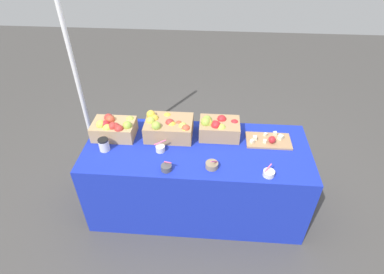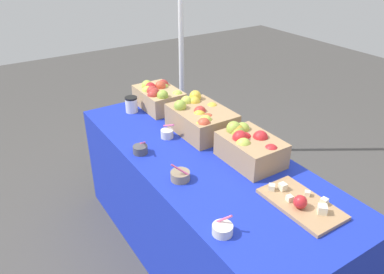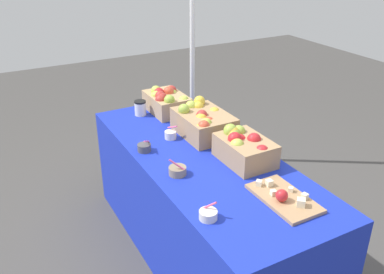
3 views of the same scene
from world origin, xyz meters
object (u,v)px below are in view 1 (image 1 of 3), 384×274
apple_crate_left (114,128)px  apple_crate_middle (169,127)px  sample_bowl_extra (160,148)px  sample_bowl_near (166,168)px  apple_crate_right (218,127)px  sample_bowl_mid (212,165)px  tent_pole (75,73)px  cutting_board_front (269,140)px  sample_bowl_far (269,173)px  coffee_cup (104,145)px

apple_crate_left → apple_crate_middle: bearing=5.1°
sample_bowl_extra → apple_crate_middle: bearing=78.3°
apple_crate_left → sample_bowl_extra: 0.47m
sample_bowl_near → apple_crate_middle: bearing=94.7°
apple_crate_right → sample_bowl_near: size_ratio=3.76×
sample_bowl_mid → tent_pole: 1.58m
cutting_board_front → sample_bowl_far: size_ratio=4.07×
apple_crate_right → apple_crate_left: bearing=-175.5°
apple_crate_middle → coffee_cup: 0.56m
coffee_cup → sample_bowl_far: bearing=-8.6°
sample_bowl_far → apple_crate_right: bearing=129.8°
apple_crate_right → sample_bowl_near: 0.61m
apple_crate_right → sample_bowl_extra: apple_crate_right is taller
apple_crate_middle → sample_bowl_mid: (0.38, -0.38, -0.06)m
sample_bowl_extra → sample_bowl_far: bearing=-14.5°
sample_bowl_near → apple_crate_right: bearing=50.0°
coffee_cup → apple_crate_middle: bearing=25.1°
cutting_board_front → tent_pole: bearing=165.8°
tent_pole → apple_crate_left: bearing=-45.8°
apple_crate_left → coffee_cup: (-0.03, -0.20, -0.03)m
apple_crate_middle → sample_bowl_extra: 0.23m
sample_bowl_mid → apple_crate_middle: bearing=135.1°
sample_bowl_mid → sample_bowl_far: size_ratio=1.14×
coffee_cup → tent_pole: tent_pole is taller
apple_crate_middle → cutting_board_front: bearing=-1.8°
apple_crate_left → cutting_board_front: apple_crate_left is taller
apple_crate_right → sample_bowl_extra: bearing=-152.5°
apple_crate_left → sample_bowl_extra: bearing=-22.2°
apple_crate_left → apple_crate_middle: size_ratio=0.89×
sample_bowl_mid → coffee_cup: coffee_cup is taller
apple_crate_left → sample_bowl_extra: size_ratio=3.50×
sample_bowl_near → sample_bowl_extra: 0.23m
sample_bowl_near → coffee_cup: (-0.55, 0.20, 0.03)m
tent_pole → apple_crate_right: bearing=-16.4°
coffee_cup → tent_pole: (-0.42, 0.67, 0.30)m
sample_bowl_near → sample_bowl_extra: size_ratio=0.88×
sample_bowl_near → tent_pole: (-0.97, 0.87, 0.33)m
apple_crate_left → sample_bowl_far: bearing=-17.1°
sample_bowl_near → sample_bowl_far: bearing=-0.2°
apple_crate_right → cutting_board_front: 0.45m
apple_crate_left → sample_bowl_mid: size_ratio=3.41×
apple_crate_left → sample_bowl_mid: 0.93m
apple_crate_middle → tent_pole: (-0.93, 0.43, 0.27)m
sample_bowl_mid → sample_bowl_far: (0.43, -0.06, -0.00)m
sample_bowl_far → coffee_cup: bearing=171.4°
sample_bowl_mid → sample_bowl_near: bearing=-171.3°
apple_crate_left → coffee_cup: apple_crate_left is taller
apple_crate_right → tent_pole: tent_pole is taller
apple_crate_left → sample_bowl_near: bearing=-37.7°
apple_crate_left → apple_crate_right: bearing=4.5°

